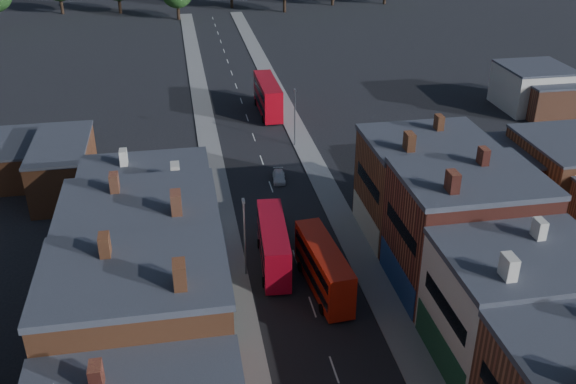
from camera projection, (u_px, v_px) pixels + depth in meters
name	position (u px, v px, depth m)	size (l,w,h in m)	color
pavement_west	(216.00, 183.00, 78.42)	(3.00, 200.00, 0.12)	gray
pavement_east	(320.00, 175.00, 80.46)	(3.00, 200.00, 0.12)	gray
lamp_post_2	(244.00, 232.00, 58.99)	(0.25, 0.70, 8.12)	slate
lamp_post_3	(295.00, 114.00, 86.88)	(0.25, 0.70, 8.12)	slate
bus_0	(273.00, 244.00, 61.44)	(3.23, 10.73, 4.57)	red
bus_1	(324.00, 267.00, 57.93)	(3.36, 10.73, 4.56)	red
bus_2	(268.00, 96.00, 99.26)	(3.13, 12.10, 5.22)	#A70713
car_2	(274.00, 223.00, 68.82)	(1.78, 3.86, 1.07)	black
car_3	(279.00, 177.00, 79.01)	(1.49, 3.67, 1.06)	white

